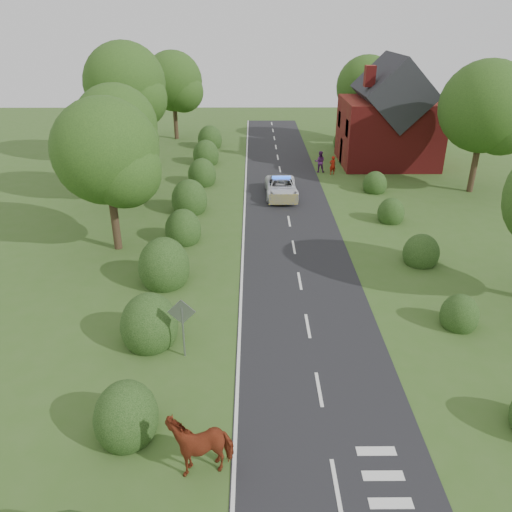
{
  "coord_description": "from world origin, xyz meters",
  "views": [
    {
      "loc": [
        -2.33,
        -13.83,
        11.97
      ],
      "look_at": [
        -2.18,
        8.22,
        1.3
      ],
      "focal_mm": 35.0,
      "sensor_mm": 36.0,
      "label": 1
    }
  ],
  "objects_px": {
    "cow": "(201,443)",
    "pedestrian_red": "(333,165)",
    "police_van": "(281,187)",
    "pedestrian_purple": "(320,162)",
    "road_sign": "(182,320)"
  },
  "relations": [
    {
      "from": "police_van",
      "to": "pedestrian_purple",
      "type": "xyz_separation_m",
      "value": [
        3.56,
        6.25,
        0.22
      ]
    },
    {
      "from": "cow",
      "to": "police_van",
      "type": "bearing_deg",
      "value": 154.44
    },
    {
      "from": "road_sign",
      "to": "police_van",
      "type": "relative_size",
      "value": 0.51
    },
    {
      "from": "cow",
      "to": "pedestrian_red",
      "type": "bearing_deg",
      "value": 147.61
    },
    {
      "from": "police_van",
      "to": "pedestrian_red",
      "type": "xyz_separation_m",
      "value": [
        4.54,
        5.57,
        0.1
      ]
    },
    {
      "from": "cow",
      "to": "police_van",
      "type": "height_order",
      "value": "cow"
    },
    {
      "from": "police_van",
      "to": "pedestrian_red",
      "type": "height_order",
      "value": "pedestrian_red"
    },
    {
      "from": "road_sign",
      "to": "police_van",
      "type": "distance_m",
      "value": 19.56
    },
    {
      "from": "cow",
      "to": "pedestrian_red",
      "type": "relative_size",
      "value": 1.41
    },
    {
      "from": "police_van",
      "to": "pedestrian_red",
      "type": "bearing_deg",
      "value": 50.08
    },
    {
      "from": "road_sign",
      "to": "pedestrian_purple",
      "type": "xyz_separation_m",
      "value": [
        8.3,
        25.2,
        -0.76
      ]
    },
    {
      "from": "cow",
      "to": "pedestrian_red",
      "type": "height_order",
      "value": "cow"
    },
    {
      "from": "pedestrian_red",
      "to": "pedestrian_purple",
      "type": "height_order",
      "value": "pedestrian_purple"
    },
    {
      "from": "cow",
      "to": "police_van",
      "type": "relative_size",
      "value": 0.44
    },
    {
      "from": "road_sign",
      "to": "cow",
      "type": "xyz_separation_m",
      "value": [
        1.13,
        -5.18,
        -0.88
      ]
    }
  ]
}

